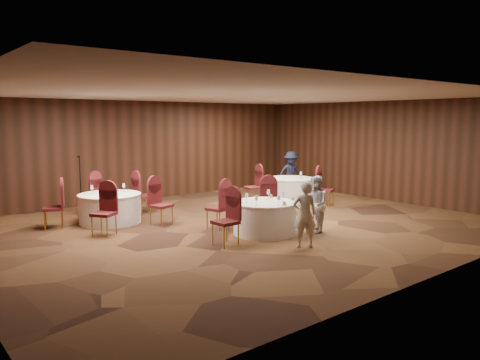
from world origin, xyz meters
TOP-DOWN VIEW (x-y plane):
  - ground at (0.00, 0.00)m, footprint 12.00×12.00m
  - room_shell at (0.00, 0.00)m, footprint 12.00×12.00m
  - table_main at (-0.05, -1.02)m, footprint 1.45×1.45m
  - table_left at (-2.35, 2.30)m, footprint 1.56×1.56m
  - table_right at (3.52, 1.73)m, footprint 1.54×1.54m
  - chairs_main at (-0.36, -0.41)m, footprint 2.82×1.89m
  - chairs_left at (-2.32, 2.28)m, footprint 3.14×3.14m
  - chairs_right at (2.99, 1.29)m, footprint 2.01×2.42m
  - tabletop_main at (0.10, -1.14)m, footprint 1.17×1.08m
  - tabletop_left at (-2.34, 2.30)m, footprint 0.87×0.84m
  - tabletop_right at (3.70, 1.45)m, footprint 0.08×0.08m
  - mic_stand at (-2.60, 3.62)m, footprint 0.24×0.24m
  - woman_a at (-0.18, -2.38)m, footprint 0.60×0.53m
  - woman_b at (0.97, -1.65)m, footprint 0.78×0.82m
  - man_c at (4.37, 2.58)m, footprint 1.12×0.93m

SIDE VIEW (x-z plane):
  - ground at x=0.00m, z-range 0.00..0.00m
  - table_main at x=-0.05m, z-range 0.01..0.75m
  - table_right at x=3.52m, z-range 0.01..0.75m
  - table_left at x=-2.35m, z-range 0.01..0.75m
  - mic_stand at x=-2.60m, z-range -0.34..1.30m
  - chairs_main at x=-0.36m, z-range 0.00..1.00m
  - chairs_left at x=-2.32m, z-range 0.00..1.00m
  - chairs_right at x=2.99m, z-range 0.00..1.00m
  - woman_b at x=0.97m, z-range 0.00..1.32m
  - woman_a at x=-0.18m, z-range 0.00..1.37m
  - man_c at x=4.37m, z-range 0.00..1.50m
  - tabletop_left at x=-2.34m, z-range 0.71..0.93m
  - tabletop_main at x=0.10m, z-range 0.74..0.95m
  - tabletop_right at x=3.70m, z-range 0.79..1.01m
  - room_shell at x=0.00m, z-range -4.04..7.96m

